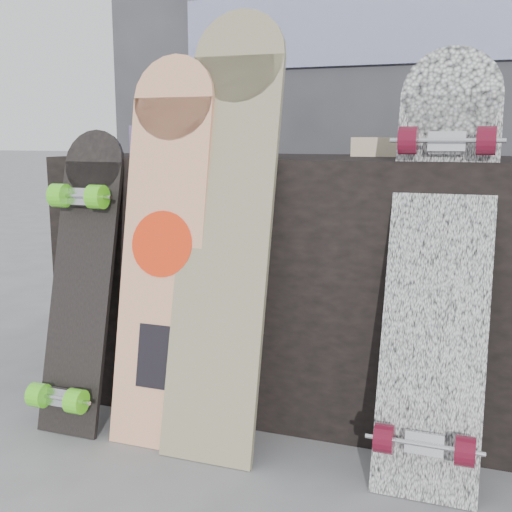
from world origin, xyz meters
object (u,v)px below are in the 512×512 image
at_px(longboard_cascadia, 439,257).
at_px(skateboard_dark, 79,277).
at_px(longboard_celtic, 226,217).
at_px(longboard_geisha, 164,239).
at_px(vendor_table, 317,281).

height_order(longboard_cascadia, skateboard_dark, longboard_cascadia).
bearing_deg(longboard_celtic, longboard_geisha, -174.04).
distance_m(longboard_cascadia, skateboard_dark, 1.03).
bearing_deg(longboard_geisha, longboard_cascadia, 2.31).
distance_m(vendor_table, longboard_geisha, 0.55).
height_order(longboard_geisha, longboard_celtic, longboard_celtic).
height_order(longboard_celtic, longboard_cascadia, longboard_celtic).
xyz_separation_m(longboard_celtic, longboard_cascadia, (0.57, 0.01, -0.08)).
distance_m(longboard_celtic, skateboard_dark, 0.49).
bearing_deg(longboard_celtic, skateboard_dark, -173.67).
xyz_separation_m(vendor_table, longboard_cascadia, (0.40, -0.35, 0.17)).
xyz_separation_m(longboard_celtic, skateboard_dark, (-0.45, -0.05, -0.19)).
height_order(longboard_celtic, skateboard_dark, longboard_celtic).
xyz_separation_m(longboard_geisha, longboard_celtic, (0.18, 0.02, 0.07)).
relative_size(vendor_table, longboard_celtic, 1.32).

